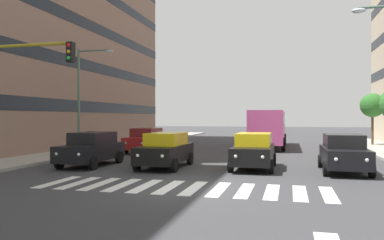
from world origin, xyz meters
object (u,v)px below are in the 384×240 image
Objects in this scene: car_0 at (344,153)px; car_3 at (92,148)px; bus_behind_traffic at (269,125)px; street_lamp_right at (84,90)px; car_1 at (254,150)px; traffic_light_gantry at (4,87)px; car_row2_0 at (146,140)px; car_2 at (166,150)px; street_tree_3 at (373,106)px.

car_3 is at bearing 3.21° from car_0.
street_lamp_right reaches higher than bus_behind_traffic.
car_0 is 16.06m from street_lamp_right.
bus_behind_traffic reaches higher than car_3.
car_1 is 0.66× the size of street_lamp_right.
traffic_light_gantry is (1.08, 5.00, 2.82)m from car_3.
car_1 is 11.35m from traffic_light_gantry.
car_row2_0 is (8.23, -6.96, 0.00)m from car_1.
bus_behind_traffic is at bearing -106.59° from car_2.
bus_behind_traffic is (-4.28, -14.37, 0.97)m from car_2.
car_1 is at bearing 162.17° from street_lamp_right.
bus_behind_traffic is at bearing -119.35° from car_3.
street_lamp_right is (2.96, -4.46, 3.39)m from car_3.
car_0 is at bearing -156.95° from traffic_light_gantry.
car_2 is 1.00× the size of car_3.
car_3 is 1.01× the size of street_tree_3.
bus_behind_traffic reaches higher than car_1.
car_0 is at bearing 75.29° from street_tree_3.
car_1 is 1.01× the size of street_tree_3.
street_tree_3 reaches higher than car_3.
car_0 and car_row2_0 have the same top height.
car_1 is at bearing 90.00° from bus_behind_traffic.
car_3 is 1.00× the size of car_row2_0.
traffic_light_gantry is at bearing 101.19° from street_lamp_right.
car_1 is at bearing 63.25° from street_tree_3.
car_1 is at bearing 139.79° from car_row2_0.
car_row2_0 is at bearing -30.12° from car_0.
car_1 is 13.76m from bus_behind_traffic.
bus_behind_traffic is (0.00, -13.72, 0.97)m from car_1.
car_0 and car_2 have the same top height.
car_3 and car_row2_0 have the same top height.
car_1 is 0.81× the size of traffic_light_gantry.
street_lamp_right is (11.16, 10.13, 2.41)m from bus_behind_traffic.
car_3 is 24.71m from street_tree_3.
street_lamp_right reaches higher than street_tree_3.
car_row2_0 is at bearing -40.21° from car_1.
car_row2_0 is 0.66× the size of street_lamp_right.
car_0 is 14.80m from traffic_light_gantry.
car_2 is (4.28, 0.64, 0.00)m from car_1.
street_lamp_right is at bearing -56.48° from car_3.
car_0 is 0.42× the size of bus_behind_traffic.
car_1 is 12.21m from street_lamp_right.
street_tree_3 is (-8.60, -3.34, 1.64)m from bus_behind_traffic.
car_0 and car_3 have the same top height.
car_2 is at bearing 73.41° from bus_behind_traffic.
car_0 and car_1 have the same top height.
street_tree_3 reaches higher than bus_behind_traffic.
car_1 is 19.28m from street_tree_3.
car_3 is 5.84m from traffic_light_gantry.
street_lamp_right is at bearing 42.23° from bus_behind_traffic.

